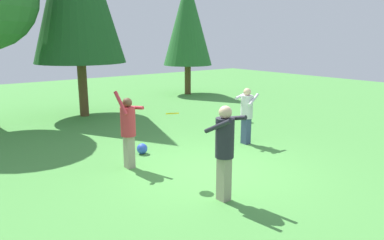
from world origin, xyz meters
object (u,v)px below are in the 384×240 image
at_px(person_thrower, 128,127).
at_px(ball_white, 248,119).
at_px(tree_far_right, 188,21).
at_px(frisbee, 172,113).
at_px(ball_blue, 142,149).
at_px(person_bystander, 247,111).
at_px(person_catcher, 225,145).

relative_size(person_thrower, ball_white, 6.80).
distance_m(person_thrower, tree_far_right, 11.61).
bearing_deg(tree_far_right, ball_white, -109.35).
xyz_separation_m(frisbee, ball_white, (5.13, 2.74, -1.30)).
bearing_deg(ball_blue, person_thrower, -136.36).
bearing_deg(ball_white, tree_far_right, 70.65).
relative_size(frisbee, tree_far_right, 0.06).
xyz_separation_m(person_thrower, ball_blue, (0.74, 0.71, -0.84)).
xyz_separation_m(person_bystander, frisbee, (-3.16, -0.94, 0.50)).
bearing_deg(ball_white, person_thrower, -164.53).
xyz_separation_m(person_thrower, person_bystander, (3.54, -0.28, -0.04)).
relative_size(person_catcher, ball_white, 6.70).
relative_size(person_bystander, frisbee, 4.36).
height_order(person_catcher, ball_blue, person_catcher).
distance_m(person_thrower, person_catcher, 2.66).
relative_size(person_bystander, ball_blue, 5.74).
xyz_separation_m(person_thrower, frisbee, (0.38, -1.22, 0.46)).
bearing_deg(tree_far_right, person_catcher, -124.15).
distance_m(person_bystander, ball_blue, 3.07).
height_order(ball_white, tree_far_right, tree_far_right).
distance_m(person_bystander, tree_far_right, 9.83).
height_order(person_bystander, frisbee, person_bystander).
relative_size(person_thrower, frisbee, 4.97).
xyz_separation_m(person_thrower, tree_far_right, (7.82, 8.11, 2.78)).
bearing_deg(tree_far_right, ball_blue, -133.72).
bearing_deg(person_bystander, tree_far_right, -133.61).
distance_m(frisbee, ball_blue, 2.35).
bearing_deg(ball_white, frisbee, -151.89).
height_order(person_thrower, person_bystander, person_thrower).
xyz_separation_m(person_catcher, ball_blue, (0.18, 3.30, -0.92)).
bearing_deg(person_thrower, ball_white, 88.20).
relative_size(person_catcher, ball_blue, 6.45).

